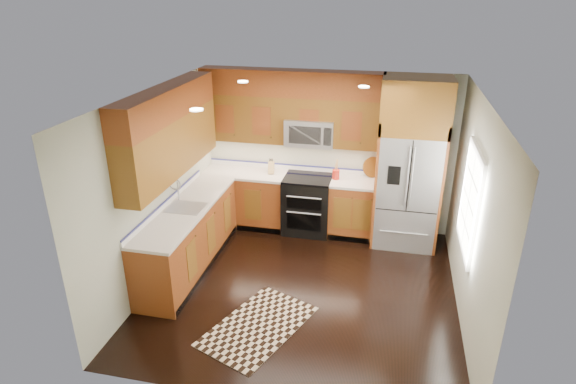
% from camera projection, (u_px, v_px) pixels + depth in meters
% --- Properties ---
extents(ground, '(4.00, 4.00, 0.00)m').
position_uv_depth(ground, '(303.00, 288.00, 6.51)').
color(ground, black).
rests_on(ground, ground).
extents(wall_back, '(4.00, 0.02, 2.60)m').
position_uv_depth(wall_back, '(327.00, 151.00, 7.79)').
color(wall_back, beige).
rests_on(wall_back, ground).
extents(wall_left, '(0.02, 4.00, 2.60)m').
position_uv_depth(wall_left, '(157.00, 187.00, 6.39)').
color(wall_left, beige).
rests_on(wall_left, ground).
extents(wall_right, '(0.02, 4.00, 2.60)m').
position_uv_depth(wall_right, '(473.00, 216.00, 5.60)').
color(wall_right, beige).
rests_on(wall_right, ground).
extents(window, '(0.04, 1.10, 1.30)m').
position_uv_depth(window, '(470.00, 201.00, 5.74)').
color(window, white).
rests_on(window, ground).
extents(base_cabinets, '(2.85, 3.00, 0.90)m').
position_uv_depth(base_cabinets, '(236.00, 220.00, 7.38)').
color(base_cabinets, brown).
rests_on(base_cabinets, ground).
extents(countertop, '(2.86, 3.01, 0.04)m').
position_uv_depth(countertop, '(246.00, 190.00, 7.27)').
color(countertop, beige).
rests_on(countertop, base_cabinets).
extents(upper_cabinets, '(2.85, 3.00, 1.15)m').
position_uv_depth(upper_cabinets, '(240.00, 117.00, 6.91)').
color(upper_cabinets, brown).
rests_on(upper_cabinets, ground).
extents(range, '(0.76, 0.67, 0.95)m').
position_uv_depth(range, '(307.00, 204.00, 7.87)').
color(range, black).
rests_on(range, ground).
extents(microwave, '(0.76, 0.40, 0.42)m').
position_uv_depth(microwave, '(310.00, 132.00, 7.51)').
color(microwave, '#B2B2B7').
rests_on(microwave, ground).
extents(refrigerator, '(0.98, 0.75, 2.60)m').
position_uv_depth(refrigerator, '(410.00, 164.00, 7.19)').
color(refrigerator, '#B2B2B7').
rests_on(refrigerator, ground).
extents(sink_faucet, '(0.54, 0.44, 0.37)m').
position_uv_depth(sink_faucet, '(184.00, 203.00, 6.66)').
color(sink_faucet, '#B2B2B7').
rests_on(sink_faucet, countertop).
extents(rug, '(1.31, 1.62, 0.01)m').
position_uv_depth(rug, '(258.00, 326.00, 5.78)').
color(rug, black).
rests_on(rug, ground).
extents(knife_block, '(0.10, 0.14, 0.25)m').
position_uv_depth(knife_block, '(271.00, 167.00, 7.83)').
color(knife_block, tan).
rests_on(knife_block, countertop).
extents(utensil_crock, '(0.14, 0.14, 0.32)m').
position_uv_depth(utensil_crock, '(336.00, 172.00, 7.59)').
color(utensil_crock, red).
rests_on(utensil_crock, countertop).
extents(cutting_board, '(0.44, 0.44, 0.02)m').
position_uv_depth(cutting_board, '(372.00, 176.00, 7.72)').
color(cutting_board, brown).
rests_on(cutting_board, countertop).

